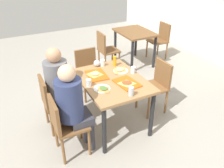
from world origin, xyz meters
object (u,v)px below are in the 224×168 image
object	(u,v)px
pizza_slice_c	(120,70)
paper_plate_center	(121,71)
chair_far_side	(157,83)
pizza_slice_d	(104,89)
person_in_red	(60,83)
background_table	(135,37)
plastic_cup_a	(133,70)
plastic_cup_c	(103,63)
plastic_cup_b	(89,83)
chair_near_left	(52,100)
pizza_slice_a	(95,74)
main_table	(112,86)
pizza_slice_b	(127,83)
person_in_brown_jacket	(73,104)
tray_red_far	(127,83)
condiment_bottle	(115,61)
chair_near_right	(64,123)
background_chair_near	(105,48)
paper_plate_near_edge	(102,89)
chair_left_end	(88,69)
background_chair_far	(161,38)
tray_red_near	(97,75)
soda_can	(131,91)

from	to	relation	value
pizza_slice_c	paper_plate_center	bearing A→B (deg)	23.46
chair_far_side	pizza_slice_d	bearing A→B (deg)	-79.13
person_in_red	background_table	distance (m)	2.55
plastic_cup_a	plastic_cup_c	world-z (taller)	same
person_in_red	plastic_cup_b	world-z (taller)	person_in_red
chair_near_left	plastic_cup_c	xyz separation A→B (m)	(-0.17, 0.87, 0.32)
chair_far_side	pizza_slice_a	world-z (taller)	chair_far_side
background_table	pizza_slice_a	bearing A→B (deg)	-47.05
chair_near_left	pizza_slice_c	size ratio (longest dim) A/B	3.32
main_table	pizza_slice_b	distance (m)	0.28
person_in_brown_jacket	plastic_cup_b	distance (m)	0.41
tray_red_far	condiment_bottle	size ratio (longest dim) A/B	2.25
chair_near_right	pizza_slice_a	size ratio (longest dim) A/B	3.43
background_chair_near	condiment_bottle	bearing A→B (deg)	-19.40
background_table	paper_plate_near_edge	bearing A→B (deg)	-41.62
main_table	plastic_cup_c	bearing A→B (deg)	171.99
pizza_slice_b	plastic_cup_c	distance (m)	0.67
plastic_cup_b	background_table	world-z (taller)	plastic_cup_b
plastic_cup_c	background_chair_near	size ratio (longest dim) A/B	0.12
chair_near_left	person_in_red	size ratio (longest dim) A/B	0.68
paper_plate_near_edge	chair_near_right	bearing A→B (deg)	-78.89
chair_near_right	paper_plate_near_edge	xyz separation A→B (m)	(-0.11, 0.57, 0.28)
plastic_cup_b	background_table	xyz separation A→B (m)	(-1.74, 1.80, -0.18)
chair_left_end	background_chair_far	size ratio (longest dim) A/B	1.00
tray_red_near	soda_can	xyz separation A→B (m)	(0.68, 0.17, 0.05)
pizza_slice_d	condiment_bottle	world-z (taller)	condiment_bottle
plastic_cup_c	background_chair_near	distance (m)	1.45
background_table	pizza_slice_d	bearing A→B (deg)	-41.03
background_chair_far	pizza_slice_a	bearing A→B (deg)	-57.40
paper_plate_center	background_chair_far	size ratio (longest dim) A/B	0.26
main_table	pizza_slice_a	size ratio (longest dim) A/B	4.51
pizza_slice_a	pizza_slice_d	bearing A→B (deg)	-7.42
chair_left_end	plastic_cup_c	size ratio (longest dim) A/B	8.56
plastic_cup_b	tray_red_far	bearing A→B (deg)	70.84
paper_plate_center	pizza_slice_c	bearing A→B (deg)	-156.54
chair_near_left	background_table	world-z (taller)	chair_near_left
chair_near_right	person_in_brown_jacket	xyz separation A→B (m)	(0.00, 0.14, 0.25)
condiment_bottle	background_chair_near	distance (m)	1.47
background_table	background_chair_near	world-z (taller)	background_chair_near
tray_red_near	background_chair_far	bearing A→B (deg)	123.16
tray_red_near	condiment_bottle	bearing A→B (deg)	113.94
plastic_cup_b	tray_red_near	bearing A→B (deg)	136.82
pizza_slice_a	plastic_cup_a	xyz separation A→B (m)	(0.19, 0.53, 0.03)
tray_red_near	background_chair_near	xyz separation A→B (m)	(-1.52, 0.86, -0.28)
main_table	pizza_slice_a	bearing A→B (deg)	-141.90
pizza_slice_c	tray_red_near	bearing A→B (deg)	-92.39
paper_plate_center	soda_can	bearing A→B (deg)	-18.07
plastic_cup_c	chair_far_side	bearing A→B (deg)	58.77
person_in_red	plastic_cup_c	world-z (taller)	person_in_red
person_in_brown_jacket	paper_plate_center	bearing A→B (deg)	116.63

